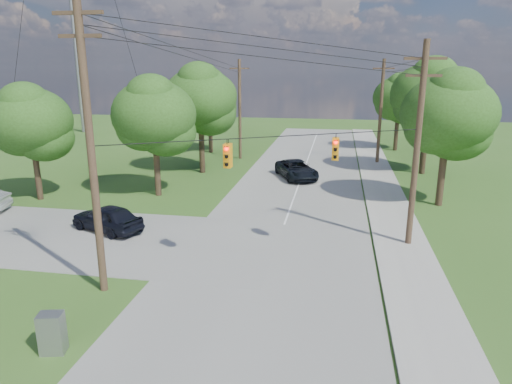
% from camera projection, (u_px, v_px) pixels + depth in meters
% --- Properties ---
extents(ground, '(140.00, 140.00, 0.00)m').
position_uv_depth(ground, '(205.00, 304.00, 18.32)').
color(ground, '#31581D').
rests_on(ground, ground).
extents(main_road, '(10.00, 100.00, 0.03)m').
position_uv_depth(main_road, '(272.00, 258.00, 22.73)').
color(main_road, gray).
rests_on(main_road, ground).
extents(sidewalk_east, '(2.60, 100.00, 0.12)m').
position_uv_depth(sidewalk_east, '(412.00, 267.00, 21.57)').
color(sidewalk_east, '#A2A098').
rests_on(sidewalk_east, ground).
extents(pole_sw, '(2.00, 0.32, 12.00)m').
position_uv_depth(pole_sw, '(90.00, 145.00, 17.85)').
color(pole_sw, brown).
rests_on(pole_sw, ground).
extents(pole_ne, '(2.00, 0.32, 10.50)m').
position_uv_depth(pole_ne, '(417.00, 144.00, 22.96)').
color(pole_ne, brown).
rests_on(pole_ne, ground).
extents(pole_north_e, '(2.00, 0.32, 10.00)m').
position_uv_depth(pole_north_e, '(381.00, 111.00, 43.94)').
color(pole_north_e, brown).
rests_on(pole_north_e, ground).
extents(pole_north_w, '(2.00, 0.32, 10.00)m').
position_uv_depth(pole_north_w, '(240.00, 109.00, 46.31)').
color(pole_north_w, brown).
rests_on(pole_north_w, ground).
extents(power_lines, '(13.93, 29.62, 4.93)m').
position_uv_depth(power_lines, '(281.00, 68.00, 26.62)').
color(power_lines, black).
rests_on(power_lines, ground).
extents(traffic_signals, '(4.91, 3.27, 1.05)m').
position_uv_depth(traffic_signals, '(284.00, 152.00, 20.64)').
color(traffic_signals, orange).
rests_on(traffic_signals, ground).
extents(tree_w_near, '(6.00, 6.00, 8.40)m').
position_uv_depth(tree_w_near, '(154.00, 115.00, 32.37)').
color(tree_w_near, '#412F20').
rests_on(tree_w_near, ground).
extents(tree_w_mid, '(6.40, 6.40, 9.22)m').
position_uv_depth(tree_w_mid, '(200.00, 98.00, 39.62)').
color(tree_w_mid, '#412F20').
rests_on(tree_w_mid, ground).
extents(tree_w_far, '(6.00, 6.00, 8.73)m').
position_uv_depth(tree_w_far, '(210.00, 95.00, 49.54)').
color(tree_w_far, '#412F20').
rests_on(tree_w_far, ground).
extents(tree_e_near, '(6.20, 6.20, 8.81)m').
position_uv_depth(tree_e_near, '(448.00, 114.00, 29.82)').
color(tree_e_near, '#412F20').
rests_on(tree_e_near, ground).
extents(tree_e_mid, '(6.60, 6.60, 9.64)m').
position_uv_depth(tree_e_mid, '(429.00, 95.00, 39.06)').
color(tree_e_mid, '#412F20').
rests_on(tree_e_mid, ground).
extents(tree_e_far, '(5.80, 5.80, 8.32)m').
position_uv_depth(tree_e_far, '(399.00, 98.00, 50.88)').
color(tree_e_far, '#412F20').
rests_on(tree_e_far, ground).
extents(tree_cross_n, '(5.60, 5.60, 7.91)m').
position_uv_depth(tree_cross_n, '(31.00, 121.00, 31.45)').
color(tree_cross_n, '#412F20').
rests_on(tree_cross_n, ground).
extents(car_cross_dark, '(4.95, 3.46, 1.56)m').
position_uv_depth(car_cross_dark, '(107.00, 218.00, 26.22)').
color(car_cross_dark, black).
rests_on(car_cross_dark, cross_road).
extents(car_main_north, '(4.53, 6.01, 1.52)m').
position_uv_depth(car_main_north, '(297.00, 169.00, 38.85)').
color(car_main_north, black).
rests_on(car_main_north, main_road).
extents(control_cabinet, '(0.89, 0.73, 1.41)m').
position_uv_depth(control_cabinet, '(52.00, 333.00, 15.03)').
color(control_cabinet, gray).
rests_on(control_cabinet, ground).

